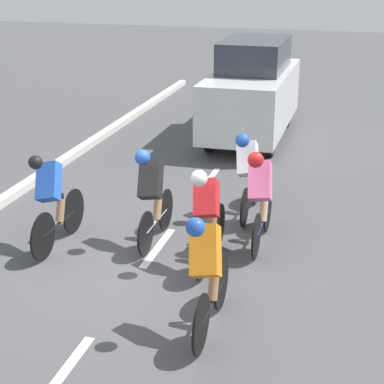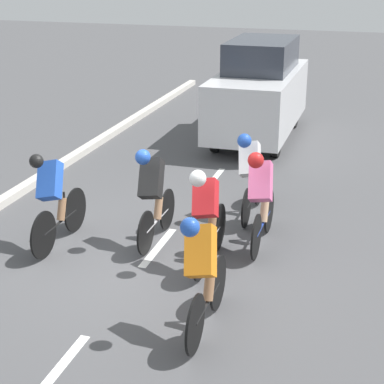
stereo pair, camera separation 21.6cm
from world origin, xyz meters
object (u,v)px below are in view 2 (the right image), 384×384
cyclist_white (250,172)px  support_car (259,91)px  cyclist_orange (203,270)px  cyclist_blue (53,197)px  cyclist_red (207,214)px  cyclist_pink (261,195)px  cyclist_black (153,192)px

cyclist_white → support_car: bearing=-80.3°
cyclist_orange → cyclist_blue: 3.22m
cyclist_orange → support_car: 8.49m
cyclist_red → support_car: size_ratio=0.40×
cyclist_pink → cyclist_red: 1.04m
cyclist_black → support_car: (-0.35, -6.26, 0.32)m
cyclist_black → cyclist_red: cyclist_black is taller
cyclist_red → support_car: (0.63, -6.77, 0.36)m
cyclist_white → cyclist_black: bearing=50.3°
cyclist_pink → cyclist_white: size_ratio=1.00×
cyclist_pink → cyclist_black: size_ratio=1.05×
cyclist_orange → support_car: support_car is taller
cyclist_orange → cyclist_black: cyclist_black is taller
cyclist_pink → support_car: bearing=-78.4°
cyclist_blue → cyclist_red: (-2.36, -0.01, 0.01)m
cyclist_orange → cyclist_red: bearing=-76.0°
cyclist_red → support_car: 6.81m
cyclist_blue → cyclist_black: bearing=-159.4°
cyclist_white → cyclist_black: 1.85m
cyclist_white → cyclist_blue: bearing=37.2°
cyclist_blue → support_car: (-1.73, -6.78, 0.36)m
cyclist_black → support_car: support_car is taller
cyclist_orange → cyclist_pink: cyclist_pink is taller
cyclist_orange → support_car: bearing=-83.0°
cyclist_white → cyclist_blue: (2.56, 1.94, -0.02)m
cyclist_white → support_car: support_car is taller
cyclist_blue → cyclist_black: cyclist_black is taller
cyclist_pink → cyclist_red: (0.59, 0.85, -0.03)m
cyclist_blue → cyclist_red: bearing=-179.8°
cyclist_white → support_car: (0.83, -4.84, 0.34)m
cyclist_orange → cyclist_blue: bearing=-30.6°
cyclist_orange → cyclist_white: 3.59m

